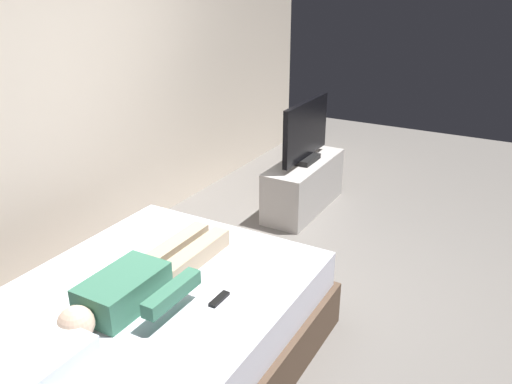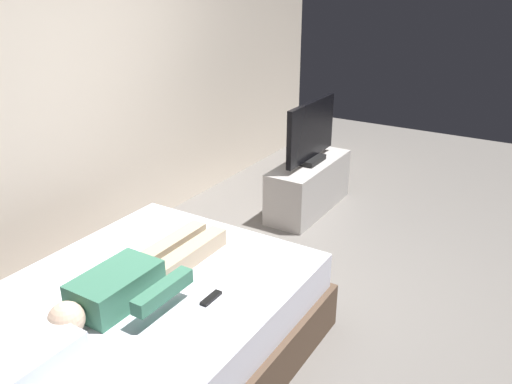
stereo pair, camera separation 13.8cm
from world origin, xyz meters
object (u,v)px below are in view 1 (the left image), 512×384
(remote, at_px, (219,299))
(tv_stand, at_px, (304,185))
(bed, at_px, (145,337))
(pillow, at_px, (32,365))
(tv, at_px, (306,133))
(person, at_px, (142,281))

(remote, height_order, tv_stand, remote)
(bed, xyz_separation_m, pillow, (-0.71, -0.00, 0.34))
(bed, height_order, tv, tv)
(bed, distance_m, tv_stand, 2.59)
(pillow, relative_size, person, 0.38)
(bed, height_order, pillow, pillow)
(pillow, height_order, tv, tv)
(bed, relative_size, pillow, 4.27)
(person, distance_m, tv_stand, 2.59)
(pillow, distance_m, person, 0.73)
(person, bearing_deg, remote, -69.53)
(person, bearing_deg, bed, -164.47)
(tv_stand, relative_size, tv, 1.25)
(bed, height_order, remote, remote)
(remote, bearing_deg, pillow, 155.86)
(person, xyz_separation_m, tv_stand, (2.55, 0.18, -0.37))
(pillow, xyz_separation_m, remote, (0.89, -0.40, -0.05))
(remote, relative_size, tv, 0.17)
(remote, bearing_deg, bed, 114.40)
(pillow, relative_size, remote, 3.20)
(remote, distance_m, tv_stand, 2.49)
(pillow, xyz_separation_m, tv, (3.29, 0.19, 0.18))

